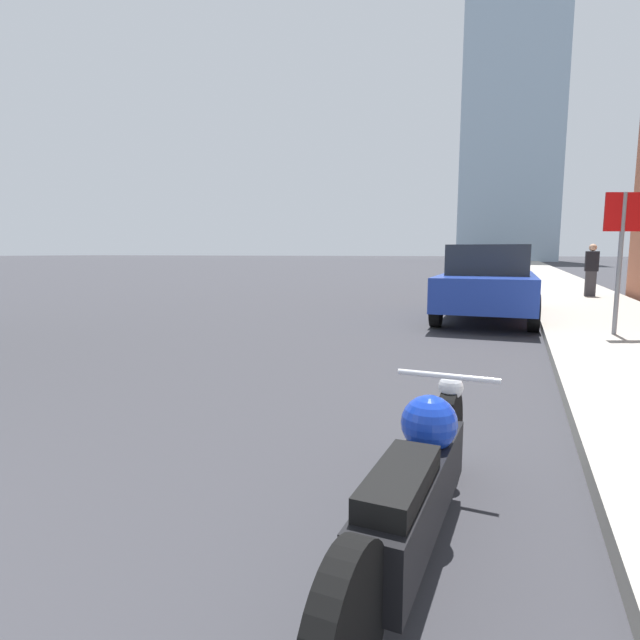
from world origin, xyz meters
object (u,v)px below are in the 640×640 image
Objects in this scene: parked_car_blue at (488,282)px; parked_car_silver at (498,266)px; parked_car_yellow at (504,262)px; pedestrian at (591,270)px; stop_sign at (621,239)px; motorcycle at (417,483)px.

parked_car_silver is (-0.23, 12.73, 0.03)m from parked_car_blue.
pedestrian reaches higher than parked_car_yellow.
pedestrian is at bearing 64.00° from parked_car_blue.
stop_sign is 7.83m from pedestrian.
pedestrian is (2.88, -18.76, 0.11)m from parked_car_yellow.
parked_car_blue is at bearing -94.03° from parked_car_yellow.
parked_car_yellow is 2.07× the size of stop_sign.
stop_sign is (2.08, -2.18, 0.85)m from parked_car_blue.
pedestrian is at bearing -71.07° from parked_car_silver.
motorcycle is 21.76m from parked_car_silver.
parked_car_blue is 12.73m from parked_car_silver.
motorcycle is at bearing -105.60° from stop_sign.
parked_car_blue is at bearing -115.37° from pedestrian.
stop_sign reaches higher than parked_car_yellow.
stop_sign is at bearing -84.24° from parked_car_silver.
parked_car_yellow reaches higher than motorcycle.
stop_sign is (1.91, 6.84, 1.32)m from motorcycle.
motorcycle is 9.04m from parked_car_blue.
parked_car_yellow is at bearing 93.07° from motorcycle.
parked_car_silver is 2.53× the size of pedestrian.
stop_sign is at bearing -89.61° from parked_car_yellow.
parked_car_silver reaches higher than parked_car_yellow.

